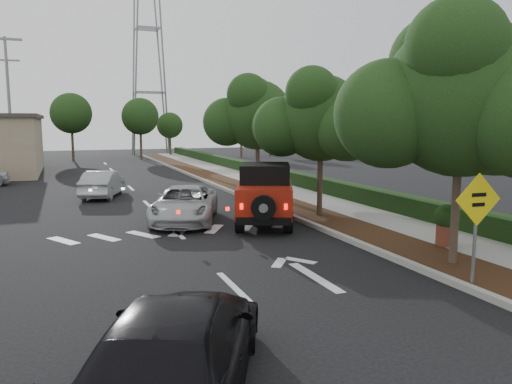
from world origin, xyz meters
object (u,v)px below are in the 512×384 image
speed_hump_sign (477,213)px  silver_suv_ahead (185,204)px  black_suv_oncoming (177,348)px  red_jeep (265,194)px

speed_hump_sign → silver_suv_ahead: bearing=117.3°
black_suv_oncoming → speed_hump_sign: bearing=-139.3°
black_suv_oncoming → speed_hump_sign: size_ratio=1.96×
red_jeep → silver_suv_ahead: 2.97m
silver_suv_ahead → speed_hump_sign: (4.14, -9.58, 1.02)m
silver_suv_ahead → speed_hump_sign: 10.49m
speed_hump_sign → black_suv_oncoming: bearing=-160.1°
red_jeep → speed_hump_sign: speed_hump_sign is taller
silver_suv_ahead → black_suv_oncoming: 11.88m
silver_suv_ahead → black_suv_oncoming: size_ratio=0.98×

